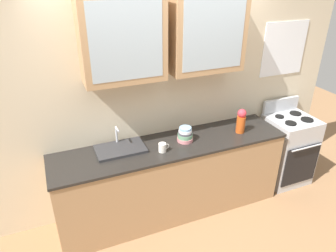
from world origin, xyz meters
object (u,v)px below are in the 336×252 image
sink_faucet (120,148)px  cup_near_sink (163,147)px  bowl_stack (185,135)px  vase (241,121)px  stove_range (287,149)px

sink_faucet → cup_near_sink: bearing=-25.9°
bowl_stack → cup_near_sink: (-0.31, -0.12, -0.03)m
vase → stove_range: bearing=3.1°
stove_range → cup_near_sink: size_ratio=9.31×
vase → cup_near_sink: bearing=-176.9°
sink_faucet → bowl_stack: bearing=-6.4°
vase → bowl_stack: bearing=174.9°
bowl_stack → vase: vase is taller
sink_faucet → vase: (1.40, -0.14, 0.13)m
bowl_stack → cup_near_sink: bowl_stack is taller
bowl_stack → cup_near_sink: size_ratio=1.50×
sink_faucet → bowl_stack: (0.72, -0.08, 0.06)m
stove_range → vase: size_ratio=3.77×
stove_range → sink_faucet: bearing=177.5°
stove_range → vase: bearing=-176.9°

